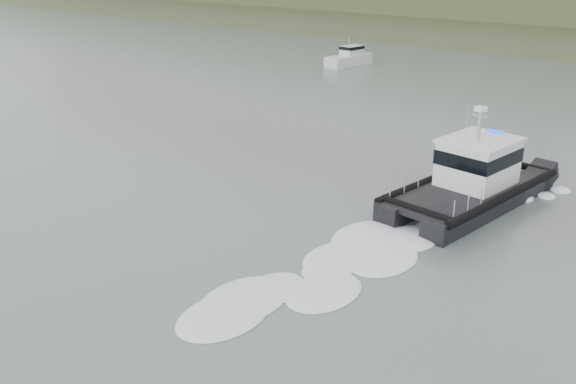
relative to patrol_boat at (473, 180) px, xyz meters
The scene contains 3 objects.
ground 18.35m from the patrol_boat, 109.63° to the right, with size 400.00×400.00×0.00m, color #4F5E5B.
patrol_boat is the anchor object (origin of this frame).
motorboat 46.43m from the patrol_boat, 132.16° to the left, with size 3.00×6.95×3.70m.
Camera 1 is at (19.30, -15.92, 13.72)m, focal length 40.00 mm.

